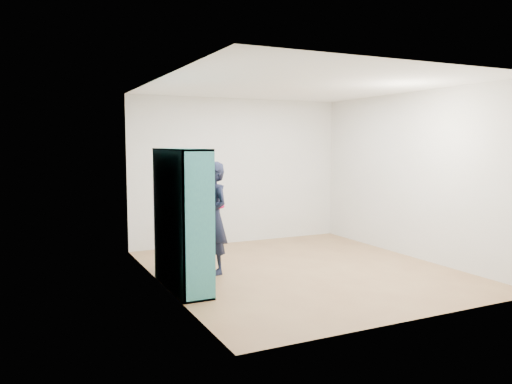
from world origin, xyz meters
name	(u,v)px	position (x,y,z in m)	size (l,w,h in m)	color
floor	(302,270)	(0.00, 0.00, 0.00)	(4.50, 4.50, 0.00)	brown
ceiling	(304,85)	(0.00, 0.00, 2.60)	(4.50, 4.50, 0.00)	white
wall_left	(163,184)	(-2.00, 0.00, 1.30)	(0.02, 4.50, 2.60)	silver
wall_right	(412,175)	(2.00, 0.00, 1.30)	(0.02, 4.50, 2.60)	silver
wall_back	(239,171)	(0.00, 2.25, 1.30)	(4.00, 0.02, 2.60)	silver
wall_front	(419,194)	(0.00, -2.25, 1.30)	(4.00, 0.02, 2.60)	silver
bookshelf	(180,222)	(-1.83, -0.12, 0.84)	(0.38, 1.30, 1.74)	teal
person	(213,218)	(-1.20, 0.39, 0.78)	(0.46, 0.62, 1.55)	black
smartphone	(200,211)	(-1.37, 0.45, 0.88)	(0.05, 0.10, 0.13)	silver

